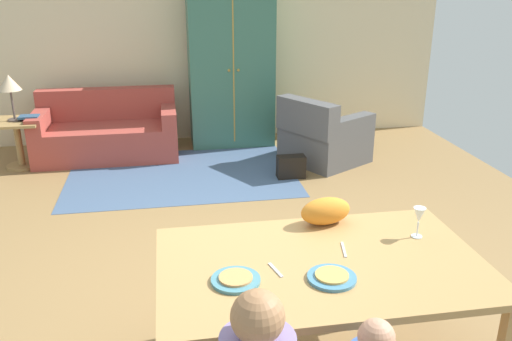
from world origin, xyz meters
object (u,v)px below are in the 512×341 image
object	(u,v)px
armoire	(231,67)
book_upper	(29,117)
plate_near_child	(332,278)
book_lower	(33,118)
side_table	(18,137)
handbag	(291,167)
cat	(326,211)
dining_table	(321,272)
armchair	(323,137)
plate_near_man	(236,280)
table_lamp	(9,84)
wine_glass	(419,216)
couch	(108,133)

from	to	relation	value
armoire	book_upper	bearing A→B (deg)	-167.19
plate_near_child	book_upper	bearing A→B (deg)	119.37
book_lower	armoire	bearing A→B (deg)	11.56
side_table	handbag	world-z (taller)	side_table
handbag	cat	bearing A→B (deg)	-99.20
dining_table	armoire	bearing A→B (deg)	88.82
armchair	book_upper	size ratio (longest dim) A/B	5.34
plate_near_child	book_upper	distance (m)	4.85
plate_near_man	book_upper	world-z (taller)	plate_near_man
armchair	table_lamp	size ratio (longest dim) A/B	2.18
table_lamp	book_upper	world-z (taller)	table_lamp
dining_table	cat	xyz separation A→B (m)	(0.15, 0.44, 0.15)
dining_table	side_table	xyz separation A→B (m)	(-2.54, 4.06, -0.32)
plate_near_child	armchair	bearing A→B (deg)	73.99
cat	handbag	distance (m)	2.85
dining_table	side_table	size ratio (longest dim) A/B	3.01
wine_glass	plate_near_child	bearing A→B (deg)	-150.23
plate_near_man	book_upper	bearing A→B (deg)	114.49
cat	armchair	world-z (taller)	cat
cat	armchair	distance (m)	3.37
couch	table_lamp	bearing A→B (deg)	-165.65
plate_near_child	cat	world-z (taller)	cat
plate_near_child	cat	bearing A→B (deg)	76.39
dining_table	armoire	xyz separation A→B (m)	(0.09, 4.61, 0.36)
cat	book_upper	size ratio (longest dim) A/B	1.45
cat	plate_near_child	bearing A→B (deg)	-112.57
plate_near_man	couch	size ratio (longest dim) A/B	0.14
cat	book_lower	bearing A→B (deg)	115.28
side_table	book_lower	world-z (taller)	book_lower
couch	book_lower	world-z (taller)	couch
wine_glass	cat	distance (m)	0.55
book_upper	plate_near_child	bearing A→B (deg)	-60.63
cat	wine_glass	bearing A→B (deg)	-37.37
wine_glass	couch	bearing A→B (deg)	117.58
cat	handbag	size ratio (longest dim) A/B	1.00
side_table	book_lower	bearing A→B (deg)	14.45
dining_table	wine_glass	bearing A→B (deg)	15.96
book_lower	book_upper	xyz separation A→B (m)	(-0.03, -0.06, 0.03)
cat	side_table	size ratio (longest dim) A/B	0.55
plate_near_man	table_lamp	distance (m)	4.67
side_table	book_lower	size ratio (longest dim) A/B	2.64
armchair	side_table	bearing A→B (deg)	173.29
table_lamp	book_lower	size ratio (longest dim) A/B	2.45
cat	side_table	distance (m)	4.54
armchair	plate_near_man	bearing A→B (deg)	-112.77
cat	table_lamp	distance (m)	4.52
couch	book_lower	bearing A→B (deg)	-165.67
armchair	cat	bearing A→B (deg)	-106.47
plate_near_man	table_lamp	bearing A→B (deg)	116.23
plate_near_child	wine_glass	world-z (taller)	wine_glass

